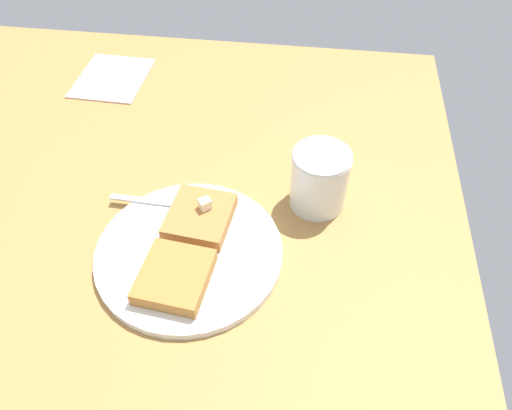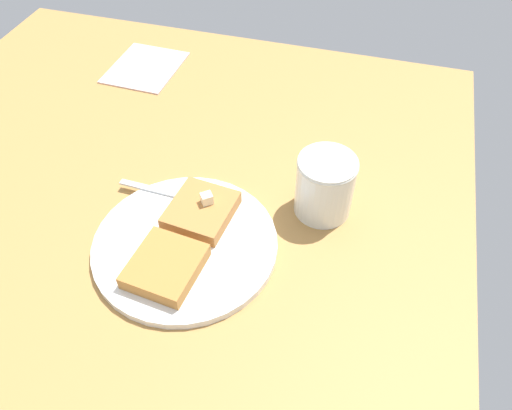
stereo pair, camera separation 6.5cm
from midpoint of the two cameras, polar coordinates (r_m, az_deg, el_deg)
name	(u,v)px [view 1 (the left image)]	position (r cm, az deg, el deg)	size (l,w,h in cm)	color
table_surface	(136,210)	(74.73, -16.01, -0.73)	(93.77, 93.77, 1.96)	#A6773E
plate	(189,252)	(66.10, -10.48, -5.50)	(24.34, 24.34, 1.12)	silver
toast_slice_left	(200,217)	(67.75, -9.17, -1.48)	(8.94, 8.16, 2.02)	#AE7037
toast_slice_middle	(175,277)	(62.36, -12.29, -8.19)	(8.94, 8.16, 2.02)	#AC7133
butter_pat_primary	(205,204)	(66.81, -8.65, -0.03)	(1.50, 1.35, 1.50)	#F7EAC1
fork	(172,204)	(71.14, -12.13, -0.05)	(2.30, 16.04, 0.36)	silver
syrup_jar	(319,181)	(68.91, 4.55, 2.58)	(8.11, 8.11, 9.03)	#422007
napkin	(112,78)	(100.40, -17.96, 13.59)	(14.65, 12.31, 0.30)	beige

